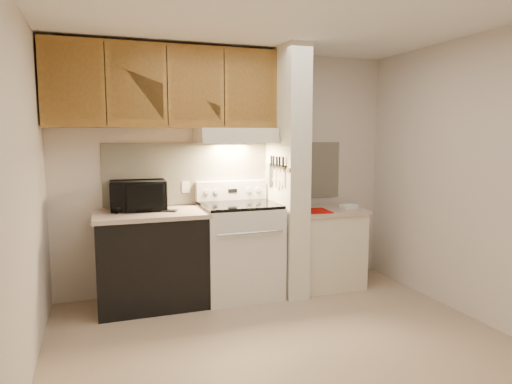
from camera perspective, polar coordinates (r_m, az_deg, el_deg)
name	(u,v)px	position (r m, az deg, el deg)	size (l,w,h in m)	color
floor	(283,342)	(3.80, 3.38, -18.27)	(3.60, 3.60, 0.00)	tan
ceiling	(285,14)	(3.54, 3.69, 21.31)	(3.60, 3.60, 0.00)	white
wall_back	(230,171)	(4.87, -3.29, 2.63)	(3.60, 0.02, 2.50)	beige
wall_left	(20,196)	(3.23, -27.45, -0.44)	(0.02, 3.00, 2.50)	beige
wall_right	(472,178)	(4.47, 25.36, 1.56)	(0.02, 3.00, 2.50)	beige
backsplash	(230,173)	(4.86, -3.25, 2.45)	(2.60, 0.02, 0.63)	beige
range_body	(240,251)	(4.67, -2.06, -7.38)	(0.76, 0.65, 0.92)	silver
oven_window	(249,255)	(4.37, -0.82, -7.86)	(0.50, 0.01, 0.30)	black
oven_handle	(251,233)	(4.28, -0.67, -5.14)	(0.02, 0.02, 0.65)	silver
cooktop	(239,205)	(4.58, -2.08, -1.62)	(0.74, 0.64, 0.03)	black
range_backguard	(231,190)	(4.83, -3.08, 0.22)	(0.76, 0.08, 0.20)	silver
range_display	(233,191)	(4.79, -2.94, 0.16)	(0.10, 0.01, 0.04)	black
range_knob_left_outer	(207,192)	(4.72, -6.20, 0.02)	(0.05, 0.05, 0.02)	silver
range_knob_left_inner	(216,191)	(4.74, -5.02, 0.07)	(0.05, 0.05, 0.02)	silver
range_knob_right_inner	(249,190)	(4.84, -0.89, 0.24)	(0.05, 0.05, 0.02)	silver
range_knob_right_outer	(258,190)	(4.87, 0.23, 0.29)	(0.05, 0.05, 0.02)	silver
dishwasher_front	(151,261)	(4.52, -12.94, -8.40)	(1.00, 0.63, 0.87)	black
left_countertop	(150,214)	(4.42, -13.10, -2.70)	(1.04, 0.67, 0.04)	#BDA390
spoon_rest	(164,211)	(4.42, -11.40, -2.29)	(0.24, 0.08, 0.02)	black
teal_jar	(153,204)	(4.63, -12.80, -1.44)	(0.08, 0.08, 0.09)	#1B6252
outlet	(186,187)	(4.75, -8.77, 0.63)	(0.08, 0.01, 0.12)	beige
microwave	(138,195)	(4.53, -14.53, -0.42)	(0.52, 0.35, 0.29)	black
partition_pillar	(287,172)	(4.71, 3.86, 2.48)	(0.22, 0.70, 2.50)	beige
pillar_trim	(276,168)	(4.66, 2.56, 3.05)	(0.01, 0.70, 0.04)	olive
knife_strip	(278,166)	(4.61, 2.72, 3.26)	(0.02, 0.42, 0.04)	black
knife_blade_a	(282,177)	(4.47, 3.30, 1.85)	(0.01, 0.04, 0.16)	silver
knife_handle_a	(283,162)	(4.44, 3.41, 3.75)	(0.02, 0.02, 0.10)	black
knife_blade_b	(280,178)	(4.54, 2.96, 1.80)	(0.01, 0.04, 0.18)	silver
knife_handle_b	(280,162)	(4.53, 2.97, 3.82)	(0.02, 0.02, 0.10)	black
knife_blade_c	(277,178)	(4.61, 2.60, 1.76)	(0.01, 0.04, 0.20)	silver
knife_handle_c	(277,161)	(4.59, 2.64, 3.87)	(0.02, 0.02, 0.10)	black
knife_blade_d	(273,175)	(4.69, 2.19, 2.10)	(0.01, 0.04, 0.16)	silver
knife_handle_d	(274,161)	(4.68, 2.20, 3.93)	(0.02, 0.02, 0.10)	black
knife_blade_e	(271,176)	(4.76, 1.86, 2.06)	(0.01, 0.04, 0.18)	silver
knife_handle_e	(271,160)	(4.74, 1.92, 3.97)	(0.02, 0.02, 0.10)	black
oven_mitt	(269,174)	(4.82, 1.63, 2.30)	(0.03, 0.09, 0.23)	slate
right_cab_base	(325,249)	(5.04, 8.64, -7.02)	(0.70, 0.60, 0.81)	beige
right_countertop	(326,210)	(4.96, 8.73, -2.25)	(0.74, 0.64, 0.04)	#BDA390
red_folder	(317,211)	(4.74, 7.65, -2.35)	(0.24, 0.32, 0.01)	#AD0A02
white_box	(349,207)	(4.97, 11.52, -1.79)	(0.17, 0.11, 0.04)	white
range_hood	(236,136)	(4.64, -2.58, 7.05)	(0.78, 0.44, 0.15)	beige
hood_lip	(242,140)	(4.44, -1.80, 6.47)	(0.78, 0.04, 0.06)	beige
upper_cabinets	(165,87)	(4.56, -11.32, 12.71)	(2.18, 0.33, 0.77)	olive
cab_door_a	(72,82)	(4.36, -21.98, 12.60)	(0.46, 0.01, 0.63)	olive
cab_gap_a	(105,83)	(4.36, -18.31, 12.76)	(0.01, 0.01, 0.73)	black
cab_door_b	(137,85)	(4.37, -14.65, 12.87)	(0.46, 0.01, 0.63)	olive
cab_gap_b	(167,86)	(4.40, -11.03, 12.92)	(0.01, 0.01, 0.73)	black
cab_door_c	(196,87)	(4.45, -7.47, 12.93)	(0.46, 0.01, 0.63)	olive
cab_gap_c	(224,88)	(4.52, -3.99, 12.89)	(0.01, 0.01, 0.73)	black
cab_door_d	(251,89)	(4.60, -0.63, 12.80)	(0.46, 0.01, 0.63)	olive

